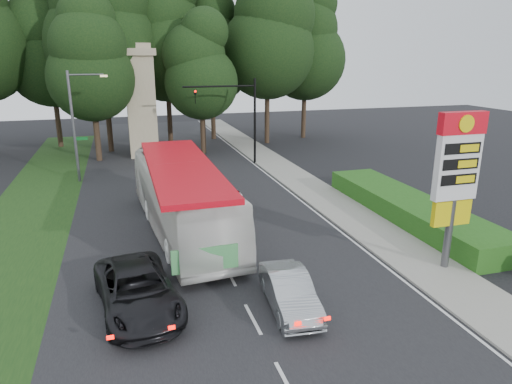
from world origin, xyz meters
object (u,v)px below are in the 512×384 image
object	(u,v)px
gas_station_pylon	(457,170)
transit_bus	(182,199)
suv_charcoal	(137,290)
streetlight_signs	(76,122)
monument	(141,100)
traffic_signal_mast	(240,110)
sedan_silver	(289,291)

from	to	relation	value
gas_station_pylon	transit_bus	size ratio (longest dim) A/B	0.51
gas_station_pylon	suv_charcoal	distance (m)	13.55
streetlight_signs	monument	xyz separation A→B (m)	(4.99, 7.99, 0.67)
gas_station_pylon	suv_charcoal	bearing A→B (deg)	178.39
traffic_signal_mast	streetlight_signs	bearing A→B (deg)	-171.08
sedan_silver	suv_charcoal	distance (m)	5.55
traffic_signal_mast	monument	xyz separation A→B (m)	(-7.68, 6.00, 0.43)
gas_station_pylon	monument	size ratio (longest dim) A/B	0.68
streetlight_signs	sedan_silver	xyz separation A→B (m)	(8.49, -21.16, -3.75)
gas_station_pylon	sedan_silver	bearing A→B (deg)	-171.58
traffic_signal_mast	streetlight_signs	size ratio (longest dim) A/B	0.90
monument	suv_charcoal	distance (m)	28.04
traffic_signal_mast	suv_charcoal	size ratio (longest dim) A/B	1.27
gas_station_pylon	traffic_signal_mast	size ratio (longest dim) A/B	0.95
gas_station_pylon	streetlight_signs	xyz separation A→B (m)	(-16.19, 20.01, -0.01)
streetlight_signs	monument	size ratio (longest dim) A/B	0.80
gas_station_pylon	streetlight_signs	world-z (taller)	streetlight_signs
sedan_silver	transit_bus	bearing A→B (deg)	111.75
traffic_signal_mast	transit_bus	distance (m)	16.17
monument	transit_bus	size ratio (longest dim) A/B	0.75
streetlight_signs	transit_bus	size ratio (longest dim) A/B	0.60
gas_station_pylon	transit_bus	world-z (taller)	gas_station_pylon
monument	suv_charcoal	size ratio (longest dim) A/B	1.77
monument	transit_bus	xyz separation A→B (m)	(0.82, -20.37, -3.25)
traffic_signal_mast	transit_bus	world-z (taller)	traffic_signal_mast
gas_station_pylon	monument	world-z (taller)	monument
gas_station_pylon	transit_bus	xyz separation A→B (m)	(-10.38, 7.63, -2.59)
streetlight_signs	suv_charcoal	distance (m)	20.23
traffic_signal_mast	monument	world-z (taller)	monument
transit_bus	gas_station_pylon	bearing A→B (deg)	-41.11
gas_station_pylon	transit_bus	distance (m)	13.15
monument	streetlight_signs	bearing A→B (deg)	-121.97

